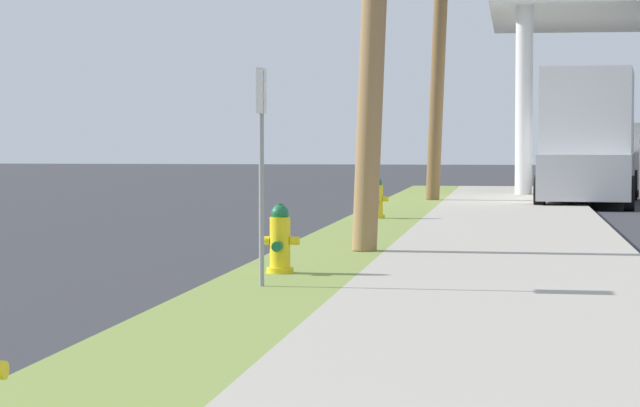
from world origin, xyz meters
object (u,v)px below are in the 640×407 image
Objects in this scene: truck_white_on_apron at (633,161)px; car_tan_by_near_pump at (598,163)px; utility_pole_background at (441,0)px; street_sign_post at (261,131)px; fire_hydrant_second at (280,243)px; truck_silver_at_forecourt at (590,141)px; fire_hydrant_third at (377,200)px.

car_tan_by_near_pump is at bearing 94.31° from truck_white_on_apron.
utility_pole_background is at bearing -123.80° from truck_white_on_apron.
street_sign_post is at bearing -92.09° from utility_pole_background.
truck_white_on_apron is at bearing 78.01° from street_sign_post.
utility_pole_background reaches higher than truck_white_on_apron.
fire_hydrant_second is at bearing -98.96° from car_tan_by_near_pump.
utility_pole_background is 4.77m from truck_silver_at_forecourt.
truck_silver_at_forecourt is at bearing -93.98° from car_tan_by_near_pump.
fire_hydrant_second is at bearing -102.75° from truck_silver_at_forecourt.
fire_hydrant_second is 33.45m from car_tan_by_near_pump.
car_tan_by_near_pump is at bearing 86.02° from truck_silver_at_forecourt.
fire_hydrant_second is at bearing -92.38° from utility_pole_background.
street_sign_post is at bearing -98.55° from car_tan_by_near_pump.
street_sign_post is 0.46× the size of car_tan_by_near_pump.
car_tan_by_near_pump reaches higher than fire_hydrant_third.
car_tan_by_near_pump is at bearing 81.04° from fire_hydrant_second.
fire_hydrant_third is 11.84m from street_sign_post.
car_tan_by_near_pump is (5.21, 33.04, 0.28)m from fire_hydrant_second.
fire_hydrant_second is at bearing -90.12° from fire_hydrant_third.
fire_hydrant_third is 0.11× the size of truck_silver_at_forecourt.
fire_hydrant_second is at bearing 91.77° from street_sign_post.
utility_pole_background is (0.73, 7.70, 4.31)m from fire_hydrant_third.
street_sign_post is at bearing -89.90° from fire_hydrant_third.
truck_white_on_apron is at bearing 69.27° from fire_hydrant_third.
utility_pole_background is (0.75, 18.15, 4.31)m from fire_hydrant_second.
car_tan_by_near_pump reaches higher than fire_hydrant_second.
fire_hydrant_third is at bearing 89.88° from fire_hydrant_second.
fire_hydrant_second is 1.00× the size of fire_hydrant_third.
fire_hydrant_second is 0.16× the size of car_tan_by_near_pump.
fire_hydrant_third is at bearing -95.43° from utility_pole_background.
fire_hydrant_second is 0.11× the size of truck_silver_at_forecourt.
truck_silver_at_forecourt is 7.27m from truck_white_on_apron.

